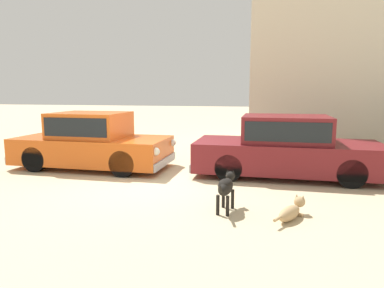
{
  "coord_description": "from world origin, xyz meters",
  "views": [
    {
      "loc": [
        2.6,
        -7.36,
        2.09
      ],
      "look_at": [
        0.98,
        0.2,
        0.9
      ],
      "focal_mm": 32.08,
      "sensor_mm": 36.0,
      "label": 1
    }
  ],
  "objects_px": {
    "parked_sedan_second": "(286,147)",
    "stray_dog_tan": "(226,186)",
    "parked_sedan_nearest": "(92,141)",
    "stray_dog_spotted": "(292,211)"
  },
  "relations": [
    {
      "from": "stray_dog_spotted",
      "to": "stray_dog_tan",
      "type": "relative_size",
      "value": 0.95
    },
    {
      "from": "stray_dog_spotted",
      "to": "stray_dog_tan",
      "type": "height_order",
      "value": "stray_dog_tan"
    },
    {
      "from": "parked_sedan_second",
      "to": "stray_dog_spotted",
      "type": "relative_size",
      "value": 4.97
    },
    {
      "from": "parked_sedan_nearest",
      "to": "stray_dog_spotted",
      "type": "xyz_separation_m",
      "value": [
        5.1,
        -2.89,
        -0.6
      ]
    },
    {
      "from": "parked_sedan_nearest",
      "to": "parked_sedan_second",
      "type": "xyz_separation_m",
      "value": [
        5.16,
        0.13,
        -0.01
      ]
    },
    {
      "from": "parked_sedan_second",
      "to": "stray_dog_spotted",
      "type": "distance_m",
      "value": 3.07
    },
    {
      "from": "parked_sedan_nearest",
      "to": "stray_dog_tan",
      "type": "relative_size",
      "value": 4.37
    },
    {
      "from": "parked_sedan_nearest",
      "to": "stray_dog_tan",
      "type": "bearing_deg",
      "value": -33.5
    },
    {
      "from": "parked_sedan_second",
      "to": "stray_dog_spotted",
      "type": "xyz_separation_m",
      "value": [
        -0.05,
        -3.01,
        -0.6
      ]
    },
    {
      "from": "parked_sedan_second",
      "to": "stray_dog_tan",
      "type": "distance_m",
      "value": 3.1
    }
  ]
}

